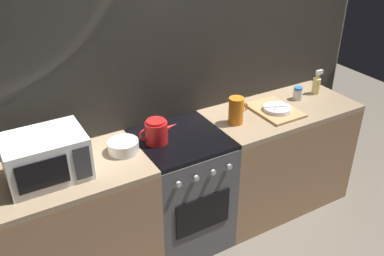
{
  "coord_description": "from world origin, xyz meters",
  "views": [
    {
      "loc": [
        -1.19,
        -2.2,
        2.37
      ],
      "look_at": [
        0.09,
        0.0,
        0.95
      ],
      "focal_mm": 39.46,
      "sensor_mm": 36.0,
      "label": 1
    }
  ],
  "objects": [
    {
      "name": "counter_left",
      "position": [
        -0.9,
        0.0,
        0.45
      ],
      "size": [
        1.2,
        0.6,
        0.9
      ],
      "color": "#997251",
      "rests_on": "ground_plane"
    },
    {
      "name": "pitcher",
      "position": [
        0.45,
        -0.01,
        1.0
      ],
      "size": [
        0.16,
        0.11,
        0.2
      ],
      "color": "orange",
      "rests_on": "counter_right"
    },
    {
      "name": "counter_right",
      "position": [
        0.9,
        0.0,
        0.45
      ],
      "size": [
        1.2,
        0.6,
        0.9
      ],
      "color": "#997251",
      "rests_on": "ground_plane"
    },
    {
      "name": "spray_bottle",
      "position": [
        1.33,
        0.08,
        0.98
      ],
      "size": [
        0.08,
        0.06,
        0.2
      ],
      "color": "#E5CC72",
      "rests_on": "counter_right"
    },
    {
      "name": "spice_jar",
      "position": [
        1.12,
        0.07,
        0.95
      ],
      "size": [
        0.08,
        0.08,
        0.1
      ],
      "color": "silver",
      "rests_on": "counter_right"
    },
    {
      "name": "microwave",
      "position": [
        -0.89,
        -0.0,
        1.04
      ],
      "size": [
        0.46,
        0.35,
        0.27
      ],
      "color": "white",
      "rests_on": "counter_left"
    },
    {
      "name": "ground_plane",
      "position": [
        0.0,
        0.0,
        0.0
      ],
      "size": [
        8.0,
        8.0,
        0.0
      ],
      "primitive_type": "plane",
      "color": "#6B6054"
    },
    {
      "name": "stove_unit",
      "position": [
        -0.0,
        -0.0,
        0.45
      ],
      "size": [
        0.6,
        0.63,
        0.9
      ],
      "color": "#4C4C51",
      "rests_on": "ground_plane"
    },
    {
      "name": "kettle",
      "position": [
        -0.17,
        0.03,
        0.98
      ],
      "size": [
        0.28,
        0.15,
        0.17
      ],
      "color": "red",
      "rests_on": "stove_unit"
    },
    {
      "name": "back_wall",
      "position": [
        0.0,
        0.32,
        1.2
      ],
      "size": [
        3.6,
        0.05,
        2.4
      ],
      "color": "#A39989",
      "rests_on": "ground_plane"
    },
    {
      "name": "dish_pile",
      "position": [
        0.82,
        -0.02,
        0.92
      ],
      "size": [
        0.3,
        0.4,
        0.06
      ],
      "color": "tan",
      "rests_on": "counter_right"
    },
    {
      "name": "mixing_bowl",
      "position": [
        -0.41,
        0.03,
        0.94
      ],
      "size": [
        0.2,
        0.2,
        0.08
      ],
      "primitive_type": "cylinder",
      "color": "silver",
      "rests_on": "counter_left"
    }
  ]
}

